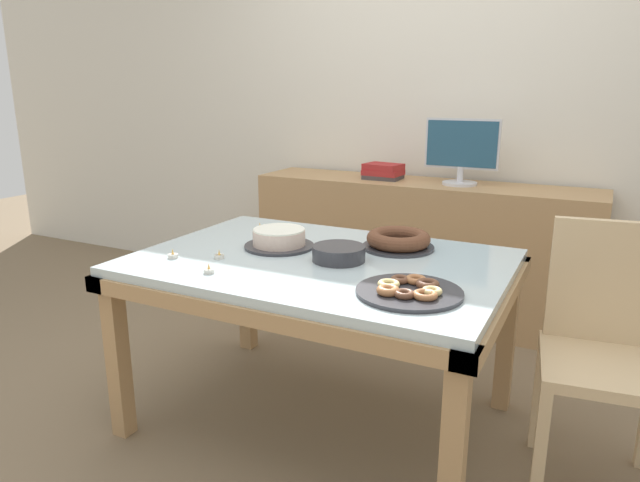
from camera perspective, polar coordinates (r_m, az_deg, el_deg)
The scene contains 15 objects.
ground_plane at distance 2.59m, azimuth 0.02°, elevation -17.33°, with size 12.00×12.00×0.00m, color #7A664C.
wall_back at distance 3.73m, azimuth 11.90°, elevation 13.41°, with size 8.00×0.10×2.60m, color silver.
dining_table at distance 2.31m, azimuth 0.03°, elevation -3.73°, with size 1.48×1.05×0.73m.
chair at distance 2.25m, azimuth 26.64°, elevation -9.20°, with size 0.47×0.47×0.94m.
sideboard at distance 3.58m, azimuth 9.87°, elevation -0.84°, with size 2.05×0.44×0.84m.
computer_monitor at distance 3.40m, azimuth 13.96°, elevation 8.64°, with size 0.42×0.20×0.38m.
book_stack at distance 3.56m, azimuth 6.34°, elevation 6.92°, with size 0.24×0.19×0.09m.
cake_chocolate_round at distance 2.43m, azimuth -4.11°, elevation 0.21°, with size 0.30×0.30×0.08m.
cake_golden_bundt at distance 2.43m, azimuth 7.84°, elevation 0.06°, with size 0.30×0.30×0.07m.
pastry_platter at distance 1.91m, azimuth 8.95°, elevation -4.89°, with size 0.35×0.35×0.04m.
plate_stack at distance 2.24m, azimuth 1.90°, elevation -1.23°, with size 0.21×0.21×0.06m.
tealight_centre at distance 2.74m, azimuth -6.04°, elevation 1.30°, with size 0.04×0.04×0.04m.
tealight_right_edge at distance 2.31m, azimuth -10.04°, elevation -1.51°, with size 0.04×0.04×0.04m.
tealight_left_edge at distance 2.36m, azimuth -14.50°, elevation -1.41°, with size 0.04×0.04×0.04m.
tealight_near_cakes at distance 2.14m, azimuth -11.05°, elevation -2.90°, with size 0.04×0.04×0.04m.
Camera 1 is at (0.99, -1.95, 1.39)m, focal length 32.00 mm.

